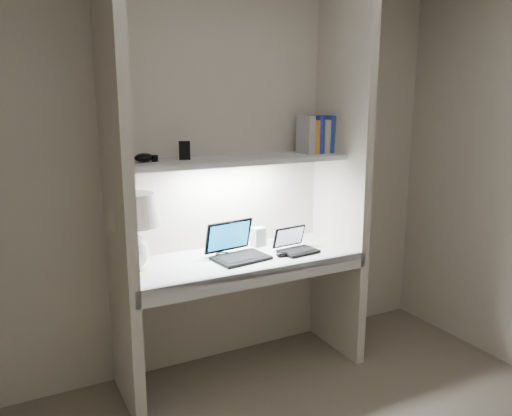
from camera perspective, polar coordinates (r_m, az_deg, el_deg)
back_wall at (r=3.20m, az=-3.76°, el=4.00°), size 3.20×0.01×2.50m
alcove_panel_left at (r=2.72m, az=-15.56°, el=2.13°), size 0.06×0.55×2.50m
alcove_panel_right at (r=3.34m, az=9.78°, el=4.17°), size 0.06×0.55×2.50m
desk at (r=3.07m, az=-1.55°, el=-5.91°), size 1.40×0.55×0.04m
desk_apron at (r=2.87m, az=0.75°, el=-7.92°), size 1.46×0.03×0.10m
shelf at (r=3.03m, az=-2.40°, el=5.45°), size 1.40×0.36×0.03m
strip_light at (r=3.03m, az=-2.40°, el=5.03°), size 0.60×0.04×0.02m
table_lamp at (r=2.83m, az=-13.79°, el=-1.22°), size 0.30×0.30×0.44m
laptop_main at (r=3.04m, az=-2.26°, el=-4.76°), size 0.36×0.32×0.22m
laptop_netbook at (r=3.17m, az=4.48°, el=-4.34°), size 0.25×0.23×0.15m
speaker at (r=3.27m, az=0.27°, el=-3.29°), size 0.10×0.08×0.12m
mouse at (r=3.07m, az=3.01°, el=-5.28°), size 0.09×0.06×0.03m
cable_coil at (r=3.10m, az=-3.81°, el=-5.29°), size 0.11×0.11×0.01m
sticky_note at (r=2.87m, az=-13.30°, el=-7.12°), size 0.10×0.10×0.00m
book_row at (r=3.34m, az=6.99°, el=8.25°), size 0.23×0.16×0.25m
shelf_box at (r=2.97m, az=-8.17°, el=6.54°), size 0.07×0.06×0.11m
shelf_gadget at (r=2.88m, az=-12.70°, el=5.64°), size 0.14×0.11×0.05m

